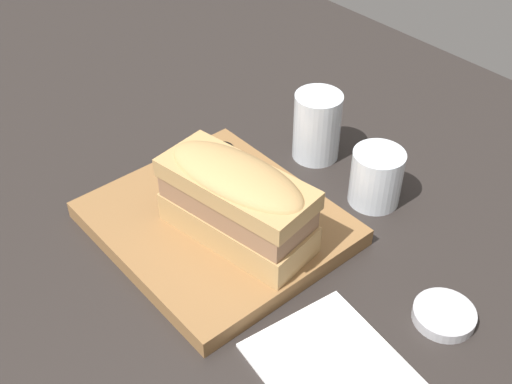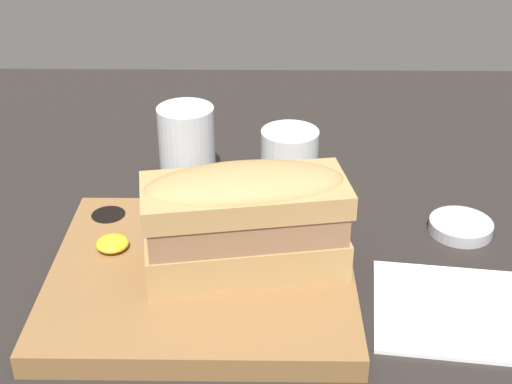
% 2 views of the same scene
% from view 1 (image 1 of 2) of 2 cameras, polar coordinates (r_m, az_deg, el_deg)
% --- Properties ---
extents(dining_table, '(1.79, 1.28, 0.02)m').
position_cam_1_polar(dining_table, '(0.79, -5.84, -4.92)').
color(dining_table, '#282321').
rests_on(dining_table, ground).
extents(serving_board, '(0.28, 0.25, 0.02)m').
position_cam_1_polar(serving_board, '(0.79, -3.50, -2.72)').
color(serving_board, olive).
rests_on(serving_board, dining_table).
extents(sandwich, '(0.19, 0.11, 0.10)m').
position_cam_1_polar(sandwich, '(0.72, -1.74, -0.57)').
color(sandwich, tan).
rests_on(sandwich, serving_board).
extents(mustard_dollop, '(0.03, 0.03, 0.01)m').
position_cam_1_polar(mustard_dollop, '(0.84, -5.80, 2.03)').
color(mustard_dollop, gold).
rests_on(mustard_dollop, serving_board).
extents(water_glass, '(0.07, 0.07, 0.10)m').
position_cam_1_polar(water_glass, '(0.89, 5.42, 5.51)').
color(water_glass, silver).
rests_on(water_glass, dining_table).
extents(wine_glass, '(0.07, 0.07, 0.07)m').
position_cam_1_polar(wine_glass, '(0.83, 10.61, 1.10)').
color(wine_glass, silver).
rests_on(wine_glass, dining_table).
extents(napkin, '(0.17, 0.15, 0.00)m').
position_cam_1_polar(napkin, '(0.66, 7.23, -15.23)').
color(napkin, white).
rests_on(napkin, dining_table).
extents(condiment_dish, '(0.07, 0.07, 0.01)m').
position_cam_1_polar(condiment_dish, '(0.72, 16.37, -10.45)').
color(condiment_dish, '#B2B2B7').
rests_on(condiment_dish, dining_table).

